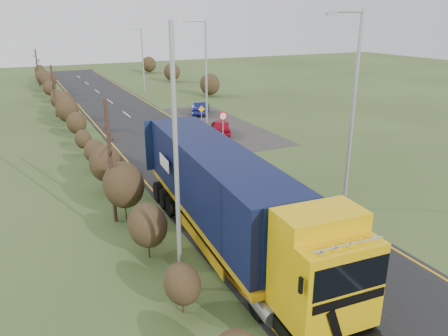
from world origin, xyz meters
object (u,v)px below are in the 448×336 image
object	(u,v)px
lorry	(228,197)
streetlight_near	(351,105)
speed_sign	(223,121)
car_blue_sedan	(201,108)
car_red_hatchback	(221,127)

from	to	relation	value
lorry	streetlight_near	distance (m)	7.93
speed_sign	lorry	bearing A→B (deg)	-115.05
car_blue_sedan	streetlight_near	xyz separation A→B (m)	(-2.45, -24.52, 4.86)
lorry	car_red_hatchback	distance (m)	19.42
car_blue_sedan	streetlight_near	distance (m)	25.11
streetlight_near	speed_sign	size ratio (longest dim) A/B	3.84
car_red_hatchback	car_blue_sedan	size ratio (longest dim) A/B	1.00
lorry	car_red_hatchback	size ratio (longest dim) A/B	4.12
lorry	car_blue_sedan	bearing A→B (deg)	72.87
car_red_hatchback	car_blue_sedan	xyz separation A→B (m)	(1.64, 8.10, -0.02)
lorry	car_red_hatchback	xyz separation A→B (m)	(8.05, 17.58, -1.80)
car_red_hatchback	car_blue_sedan	world-z (taller)	car_red_hatchback
streetlight_near	speed_sign	xyz separation A→B (m)	(-0.26, 13.74, -3.65)
car_red_hatchback	car_blue_sedan	distance (m)	8.27
car_blue_sedan	streetlight_near	world-z (taller)	streetlight_near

